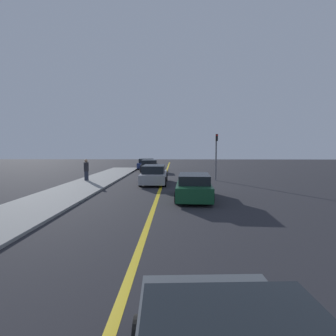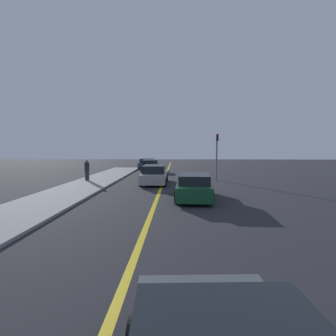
{
  "view_description": "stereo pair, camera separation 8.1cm",
  "coord_description": "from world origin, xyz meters",
  "px_view_note": "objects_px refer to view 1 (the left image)",
  "views": [
    {
      "loc": [
        0.93,
        1.43,
        2.67
      ],
      "look_at": [
        0.58,
        14.88,
        1.61
      ],
      "focal_mm": 28.0,
      "sensor_mm": 36.0,
      "label": 1
    },
    {
      "loc": [
        1.01,
        1.43,
        2.67
      ],
      "look_at": [
        0.58,
        14.88,
        1.61
      ],
      "focal_mm": 28.0,
      "sensor_mm": 36.0,
      "label": 2
    }
  ],
  "objects_px": {
    "pedestrian_mid_group": "(86,170)",
    "car_ahead_center": "(194,187)",
    "car_oncoming_far": "(146,164)",
    "traffic_light": "(216,152)",
    "car_far_distant": "(154,175)",
    "car_parked_left_lot": "(150,166)"
  },
  "relations": [
    {
      "from": "pedestrian_mid_group",
      "to": "car_ahead_center",
      "type": "bearing_deg",
      "value": -39.8
    },
    {
      "from": "car_oncoming_far",
      "to": "traffic_light",
      "type": "bearing_deg",
      "value": -57.22
    },
    {
      "from": "car_far_distant",
      "to": "pedestrian_mid_group",
      "type": "height_order",
      "value": "pedestrian_mid_group"
    },
    {
      "from": "car_ahead_center",
      "to": "car_parked_left_lot",
      "type": "distance_m",
      "value": 16.09
    },
    {
      "from": "car_far_distant",
      "to": "car_oncoming_far",
      "type": "height_order",
      "value": "car_far_distant"
    },
    {
      "from": "car_far_distant",
      "to": "car_oncoming_far",
      "type": "xyz_separation_m",
      "value": [
        -2.01,
        13.37,
        -0.04
      ]
    },
    {
      "from": "car_ahead_center",
      "to": "traffic_light",
      "type": "bearing_deg",
      "value": 75.85
    },
    {
      "from": "car_oncoming_far",
      "to": "pedestrian_mid_group",
      "type": "xyz_separation_m",
      "value": [
        -3.33,
        -12.45,
        0.31
      ]
    },
    {
      "from": "car_oncoming_far",
      "to": "traffic_light",
      "type": "xyz_separation_m",
      "value": [
        6.85,
        -11.45,
        1.69
      ]
    },
    {
      "from": "car_parked_left_lot",
      "to": "car_oncoming_far",
      "type": "bearing_deg",
      "value": 98.75
    },
    {
      "from": "car_parked_left_lot",
      "to": "car_oncoming_far",
      "type": "xyz_separation_m",
      "value": [
        -0.71,
        3.36,
        0.0
      ]
    },
    {
      "from": "car_oncoming_far",
      "to": "car_parked_left_lot",
      "type": "bearing_deg",
      "value": -76.09
    },
    {
      "from": "car_far_distant",
      "to": "car_parked_left_lot",
      "type": "distance_m",
      "value": 10.1
    },
    {
      "from": "car_far_distant",
      "to": "car_parked_left_lot",
      "type": "height_order",
      "value": "car_far_distant"
    },
    {
      "from": "car_far_distant",
      "to": "pedestrian_mid_group",
      "type": "distance_m",
      "value": 5.43
    },
    {
      "from": "car_ahead_center",
      "to": "car_oncoming_far",
      "type": "height_order",
      "value": "car_ahead_center"
    },
    {
      "from": "car_ahead_center",
      "to": "car_far_distant",
      "type": "xyz_separation_m",
      "value": [
        -2.51,
        5.61,
        0.03
      ]
    },
    {
      "from": "traffic_light",
      "to": "car_oncoming_far",
      "type": "bearing_deg",
      "value": 120.88
    },
    {
      "from": "car_ahead_center",
      "to": "car_far_distant",
      "type": "bearing_deg",
      "value": 117.07
    },
    {
      "from": "car_ahead_center",
      "to": "car_far_distant",
      "type": "relative_size",
      "value": 0.98
    },
    {
      "from": "pedestrian_mid_group",
      "to": "car_oncoming_far",
      "type": "bearing_deg",
      "value": 75.03
    },
    {
      "from": "car_far_distant",
      "to": "traffic_light",
      "type": "xyz_separation_m",
      "value": [
        4.83,
        1.93,
        1.65
      ]
    }
  ]
}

